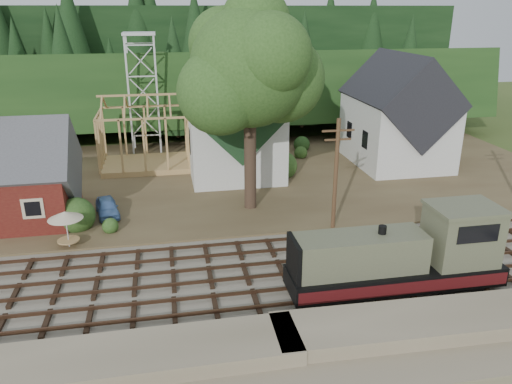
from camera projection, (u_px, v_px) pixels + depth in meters
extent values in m
plane|color=#384C1E|center=(247.00, 277.00, 28.97)|extent=(140.00, 140.00, 0.00)
cube|color=#7F7259|center=(280.00, 377.00, 21.13)|extent=(64.00, 5.00, 1.60)
cube|color=#726B5B|center=(247.00, 276.00, 28.94)|extent=(64.00, 11.00, 0.16)
cube|color=brown|center=(214.00, 178.00, 45.50)|extent=(64.00, 26.00, 0.30)
cube|color=#1E3F19|center=(195.00, 123.00, 67.66)|extent=(70.00, 28.96, 12.74)
cube|color=black|center=(188.00, 102.00, 82.40)|extent=(80.00, 20.00, 12.00)
cube|color=#551413|center=(0.00, 195.00, 35.55)|extent=(10.00, 7.00, 3.80)
cube|color=silver|center=(232.00, 136.00, 46.52)|extent=(8.00, 12.00, 6.40)
cube|color=#19381B|center=(231.00, 101.00, 45.41)|extent=(8.40, 12.96, 8.40)
cube|color=silver|center=(241.00, 89.00, 39.19)|extent=(2.40, 2.40, 4.00)
cone|color=#19381B|center=(241.00, 46.00, 38.04)|extent=(5.37, 5.37, 2.60)
cube|color=silver|center=(396.00, 131.00, 48.39)|extent=(8.00, 10.00, 6.40)
cube|color=black|center=(399.00, 98.00, 47.27)|extent=(8.40, 10.80, 8.40)
cube|color=tan|center=(147.00, 164.00, 48.00)|extent=(8.00, 6.00, 0.50)
cube|color=tan|center=(141.00, 95.00, 45.69)|extent=(8.00, 0.18, 0.18)
cube|color=silver|center=(129.00, 97.00, 50.00)|extent=(0.18, 0.18, 12.00)
cube|color=silver|center=(157.00, 96.00, 50.48)|extent=(0.18, 0.18, 12.00)
cube|color=silver|center=(130.00, 93.00, 52.58)|extent=(0.18, 0.18, 12.00)
cube|color=silver|center=(157.00, 92.00, 53.06)|extent=(0.18, 0.18, 12.00)
cube|color=silver|center=(139.00, 34.00, 49.44)|extent=(3.20, 3.20, 0.25)
cylinder|color=#38281E|center=(250.00, 157.00, 37.03)|extent=(0.90, 0.90, 8.00)
sphere|color=#2B4D1D|center=(250.00, 67.00, 34.77)|extent=(8.40, 8.40, 8.40)
sphere|color=#2B4D1D|center=(281.00, 79.00, 36.48)|extent=(6.40, 6.40, 6.40)
sphere|color=#2B4D1D|center=(220.00, 92.00, 34.17)|extent=(6.00, 6.00, 6.00)
cylinder|color=#4C331E|center=(336.00, 177.00, 33.58)|extent=(0.28, 0.28, 8.00)
cube|color=#4C331E|center=(338.00, 131.00, 32.47)|extent=(2.20, 0.12, 0.12)
cube|color=#4C331E|center=(338.00, 140.00, 32.68)|extent=(1.80, 0.12, 0.12)
cube|color=black|center=(393.00, 286.00, 27.42)|extent=(11.62, 2.42, 0.34)
cube|color=black|center=(395.00, 275.00, 27.18)|extent=(11.62, 2.81, 1.07)
cube|color=#585B42|center=(360.00, 253.00, 26.27)|extent=(6.97, 2.23, 2.03)
cube|color=#585B42|center=(461.00, 235.00, 27.09)|extent=(3.49, 2.71, 3.10)
cube|color=#585B42|center=(466.00, 208.00, 26.54)|extent=(3.68, 2.91, 0.19)
cube|color=black|center=(478.00, 234.00, 25.59)|extent=(2.32, 0.06, 0.97)
cube|color=#490F12|center=(407.00, 288.00, 25.86)|extent=(11.62, 0.04, 0.68)
cube|color=#490F12|center=(384.00, 263.00, 28.49)|extent=(11.62, 0.04, 0.68)
cylinder|color=black|center=(382.00, 232.00, 26.08)|extent=(0.43, 0.43, 0.68)
imported|color=#5C87C5|center=(107.00, 207.00, 36.68)|extent=(2.19, 3.90, 1.25)
imported|color=#B1390E|center=(434.00, 159.00, 48.59)|extent=(4.64, 2.88, 1.20)
cylinder|color=silver|center=(67.00, 231.00, 31.70)|extent=(0.10, 0.10, 2.17)
cylinder|color=tan|center=(69.00, 240.00, 31.92)|extent=(1.38, 1.38, 0.08)
cone|color=beige|center=(65.00, 215.00, 31.32)|extent=(2.17, 2.17, 0.49)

